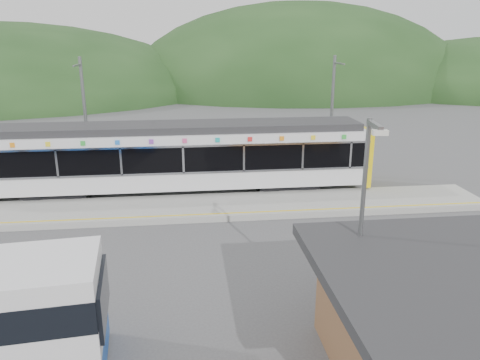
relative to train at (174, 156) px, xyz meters
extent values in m
plane|color=#4C4C4F|center=(2.17, -6.00, -2.06)|extent=(120.00, 120.00, 0.00)
ellipsoid|color=#1E3D19|center=(18.17, 48.00, -2.06)|extent=(52.00, 39.00, 26.00)
cube|color=#9E9E99|center=(2.17, -2.70, -1.91)|extent=(26.00, 3.20, 0.30)
cube|color=yellow|center=(2.17, -4.00, -1.76)|extent=(26.00, 0.10, 0.01)
cube|color=black|center=(-6.02, 0.00, -1.76)|extent=(3.20, 2.20, 0.56)
cube|color=black|center=(5.98, 0.00, -1.76)|extent=(3.20, 2.20, 0.56)
cube|color=silver|center=(-0.02, 0.00, -1.02)|extent=(20.00, 2.90, 0.92)
cube|color=black|center=(-0.02, 0.00, 0.16)|extent=(20.00, 2.96, 1.45)
cube|color=silver|center=(-0.02, -1.50, -0.51)|extent=(20.00, 0.05, 0.10)
cube|color=silver|center=(-0.02, -1.50, 0.84)|extent=(20.00, 0.05, 0.10)
cube|color=silver|center=(-0.02, 0.00, 1.11)|extent=(20.00, 2.90, 0.45)
cube|color=#2D2D30|center=(-0.02, 0.00, 1.52)|extent=(19.40, 2.50, 0.36)
cube|color=yellow|center=(10.10, 0.00, -0.16)|extent=(0.24, 2.92, 3.00)
cube|color=silver|center=(-5.52, -1.50, 0.16)|extent=(0.10, 0.05, 1.35)
cube|color=silver|center=(-2.52, -1.50, 0.16)|extent=(0.10, 0.05, 1.35)
cube|color=silver|center=(0.48, -1.50, 0.16)|extent=(0.10, 0.05, 1.35)
cube|color=silver|center=(3.48, -1.50, 0.16)|extent=(0.10, 0.05, 1.35)
cube|color=silver|center=(6.48, -1.50, 0.16)|extent=(0.10, 0.05, 1.35)
cube|color=silver|center=(8.98, -1.50, 0.16)|extent=(0.10, 0.05, 1.35)
cube|color=orange|center=(-7.42, -1.49, 1.12)|extent=(0.22, 0.04, 0.22)
cube|color=yellow|center=(-5.82, -1.49, 1.12)|extent=(0.22, 0.04, 0.22)
cube|color=green|center=(-4.22, -1.49, 1.12)|extent=(0.22, 0.04, 0.22)
cube|color=blue|center=(-2.62, -1.49, 1.12)|extent=(0.22, 0.04, 0.22)
cube|color=purple|center=(-1.02, -1.49, 1.12)|extent=(0.22, 0.04, 0.22)
cube|color=#E54C8C|center=(0.58, -1.49, 1.12)|extent=(0.22, 0.04, 0.22)
cube|color=#19A5A5|center=(2.18, -1.49, 1.12)|extent=(0.22, 0.04, 0.22)
cube|color=red|center=(3.78, -1.49, 1.12)|extent=(0.22, 0.04, 0.22)
cube|color=orange|center=(5.38, -1.49, 1.12)|extent=(0.22, 0.04, 0.22)
cube|color=yellow|center=(6.98, -1.49, 1.12)|extent=(0.22, 0.04, 0.22)
cube|color=green|center=(8.58, -1.49, 1.12)|extent=(0.22, 0.04, 0.22)
cylinder|color=slate|center=(-4.83, 2.60, 1.44)|extent=(0.18, 0.18, 7.00)
cube|color=slate|center=(-4.83, 1.80, 4.54)|extent=(0.08, 1.80, 0.08)
cylinder|color=slate|center=(9.17, 2.60, 1.44)|extent=(0.18, 0.18, 7.00)
cube|color=slate|center=(9.17, 1.80, 4.54)|extent=(0.08, 1.80, 0.08)
cylinder|color=black|center=(-3.25, -13.53, -1.61)|extent=(1.15, 2.70, 0.90)
cylinder|color=slate|center=(5.16, -12.92, 1.01)|extent=(0.12, 0.12, 6.14)
cube|color=slate|center=(5.16, -13.38, 3.97)|extent=(0.23, 1.03, 0.12)
cube|color=silver|center=(5.16, -13.84, 3.89)|extent=(0.37, 0.22, 0.12)
camera|label=1|loc=(0.67, -23.87, 6.01)|focal=35.00mm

